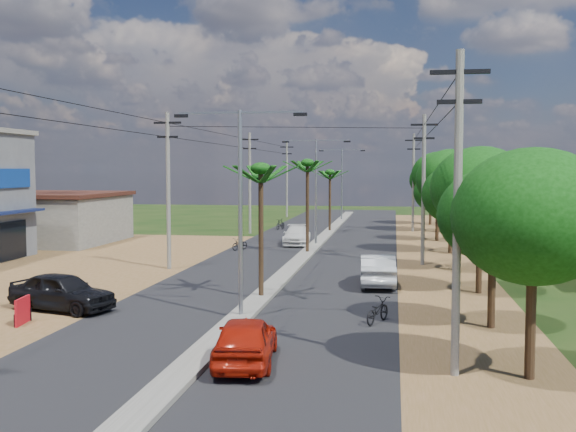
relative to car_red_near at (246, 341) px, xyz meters
name	(u,v)px	position (x,y,z in m)	size (l,w,h in m)	color
ground	(241,319)	(-1.50, 5.87, -0.72)	(160.00, 160.00, 0.00)	black
road	(297,264)	(-1.50, 20.87, -0.70)	(12.00, 110.00, 0.04)	black
median	(303,257)	(-1.50, 23.87, -0.63)	(1.00, 90.00, 0.18)	#605E56
dirt_lot_west	(2,276)	(-16.50, 13.87, -0.70)	(18.00, 46.00, 0.04)	brown
dirt_shoulder_east	(440,268)	(7.00, 20.87, -0.70)	(5.00, 90.00, 0.03)	brown
low_shed	(48,218)	(-22.50, 29.87, 1.25)	(10.40, 10.40, 3.95)	#605E56
tree_east_a	(533,217)	(8.00, -0.13, 3.77)	(4.40, 4.40, 6.37)	black
tree_east_b	(493,215)	(7.80, 5.87, 3.39)	(4.00, 4.00, 5.83)	black
tree_east_c	(481,189)	(8.20, 12.87, 4.14)	(4.60, 4.60, 6.83)	black
tree_east_d	(459,195)	(7.90, 19.87, 3.62)	(4.20, 4.20, 6.13)	black
tree_east_e	(451,179)	(8.10, 27.87, 4.37)	(4.80, 4.80, 7.14)	black
tree_east_f	(438,193)	(7.70, 35.87, 3.17)	(3.80, 3.80, 5.52)	black
tree_east_g	(439,175)	(8.30, 43.87, 4.52)	(5.00, 5.00, 7.38)	black
tree_east_h	(431,180)	(8.00, 51.87, 3.92)	(4.40, 4.40, 6.52)	black
palm_median_near	(261,175)	(-1.50, 9.87, 4.82)	(2.00, 2.00, 6.15)	black
palm_median_mid	(307,167)	(-1.50, 25.87, 5.18)	(2.00, 2.00, 6.55)	black
palm_median_far	(330,175)	(-1.50, 41.87, 4.54)	(2.00, 2.00, 5.85)	black
streetlight_near	(240,195)	(-1.50, 5.87, 4.07)	(5.10, 0.18, 8.00)	gray
streetlight_mid	(316,182)	(-1.50, 30.87, 4.07)	(5.10, 0.18, 8.00)	gray
streetlight_far	(342,178)	(-1.50, 55.87, 4.07)	(5.10, 0.18, 8.00)	gray
utility_pole_w_b	(168,187)	(-8.50, 17.87, 4.04)	(1.60, 0.24, 9.00)	#605E56
utility_pole_w_c	(250,180)	(-8.50, 39.87, 4.04)	(1.60, 0.24, 9.00)	#605E56
utility_pole_w_d	(287,178)	(-8.50, 60.87, 4.04)	(1.60, 0.24, 9.00)	#605E56
utility_pole_e_a	(458,206)	(6.00, -0.13, 4.04)	(1.60, 0.24, 9.00)	#605E56
utility_pole_e_b	(423,186)	(6.00, 21.87, 4.04)	(1.60, 0.24, 9.00)	#605E56
utility_pole_e_c	(413,180)	(6.00, 43.87, 4.04)	(1.60, 0.24, 9.00)	#605E56
car_red_near	(246,341)	(0.00, 0.00, 0.00)	(1.70, 4.23, 1.44)	#9B1608
car_silver_mid	(377,270)	(3.50, 14.12, 0.06)	(1.66, 4.76, 1.57)	#909497
car_white_far	(297,236)	(-3.00, 31.34, -0.01)	(1.98, 4.88, 1.42)	silver
car_parked_dark	(62,292)	(-9.00, 6.19, 0.06)	(1.83, 4.55, 1.55)	black
moto_rider_east	(377,311)	(3.70, 5.95, -0.25)	(0.62, 1.78, 0.94)	black
moto_rider_west_a	(240,245)	(-6.50, 27.27, -0.29)	(0.57, 1.64, 0.86)	black
moto_rider_west_b	(280,225)	(-6.37, 43.73, -0.21)	(0.48, 1.69, 1.02)	black
roadside_sign	(23,311)	(-9.27, 3.69, -0.21)	(0.26, 1.24, 1.03)	#A60F18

